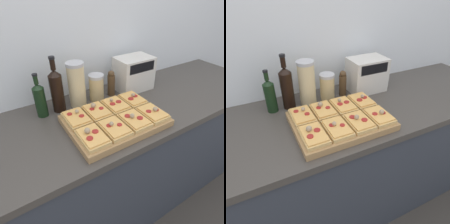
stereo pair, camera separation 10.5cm
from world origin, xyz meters
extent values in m
cube|color=silver|center=(0.00, 0.68, 1.25)|extent=(6.00, 0.06, 2.50)
cube|color=#333842|center=(0.00, 0.32, 0.43)|extent=(2.60, 0.64, 0.86)
cube|color=#423D38|center=(0.00, 0.32, 0.88)|extent=(2.63, 0.67, 0.04)
cube|color=#A37A4C|center=(0.06, 0.21, 0.92)|extent=(0.50, 0.36, 0.04)
cube|color=tan|center=(-0.12, 0.30, 0.95)|extent=(0.11, 0.16, 0.02)
cube|color=#E5A856|center=(-0.12, 0.30, 0.96)|extent=(0.10, 0.15, 0.01)
cylinder|color=maroon|center=(-0.14, 0.33, 0.97)|extent=(0.03, 0.03, 0.00)
cylinder|color=maroon|center=(-0.10, 0.28, 0.97)|extent=(0.03, 0.03, 0.00)
sphere|color=tan|center=(-0.10, 0.32, 0.98)|extent=(0.02, 0.02, 0.02)
cube|color=tan|center=(0.00, 0.30, 0.95)|extent=(0.11, 0.16, 0.02)
cube|color=#E5A856|center=(0.00, 0.30, 0.96)|extent=(0.10, 0.15, 0.01)
cylinder|color=maroon|center=(-0.02, 0.31, 0.97)|extent=(0.03, 0.03, 0.00)
cylinder|color=maroon|center=(0.02, 0.29, 0.97)|extent=(0.03, 0.03, 0.00)
sphere|color=tan|center=(-0.01, 0.32, 0.98)|extent=(0.03, 0.03, 0.03)
cube|color=tan|center=(0.12, 0.30, 0.95)|extent=(0.11, 0.16, 0.02)
cube|color=#E5A856|center=(0.12, 0.30, 0.96)|extent=(0.10, 0.15, 0.01)
cylinder|color=maroon|center=(0.10, 0.29, 0.97)|extent=(0.03, 0.03, 0.00)
cylinder|color=maroon|center=(0.14, 0.30, 0.97)|extent=(0.03, 0.03, 0.00)
sphere|color=tan|center=(0.11, 0.32, 0.98)|extent=(0.02, 0.02, 0.02)
cube|color=tan|center=(0.24, 0.30, 0.95)|extent=(0.11, 0.16, 0.02)
cube|color=#E5A856|center=(0.24, 0.30, 0.96)|extent=(0.10, 0.15, 0.01)
cylinder|color=maroon|center=(0.22, 0.29, 0.97)|extent=(0.03, 0.03, 0.00)
cylinder|color=maroon|center=(0.26, 0.30, 0.97)|extent=(0.03, 0.03, 0.00)
sphere|color=tan|center=(0.25, 0.30, 0.98)|extent=(0.02, 0.02, 0.02)
cube|color=tan|center=(-0.12, 0.12, 0.95)|extent=(0.11, 0.16, 0.02)
cube|color=#E5A856|center=(-0.12, 0.12, 0.96)|extent=(0.10, 0.15, 0.01)
cylinder|color=maroon|center=(-0.14, 0.10, 0.97)|extent=(0.03, 0.03, 0.00)
cylinder|color=maroon|center=(-0.10, 0.13, 0.97)|extent=(0.03, 0.03, 0.00)
sphere|color=tan|center=(-0.13, 0.14, 0.98)|extent=(0.03, 0.03, 0.03)
cube|color=tan|center=(0.00, 0.12, 0.95)|extent=(0.11, 0.16, 0.02)
cube|color=#E5A856|center=(0.00, 0.12, 0.96)|extent=(0.10, 0.15, 0.01)
cylinder|color=maroon|center=(-0.02, 0.14, 0.97)|extent=(0.02, 0.02, 0.00)
cylinder|color=maroon|center=(0.02, 0.12, 0.97)|extent=(0.02, 0.02, 0.00)
sphere|color=tan|center=(-0.01, 0.13, 0.98)|extent=(0.02, 0.02, 0.02)
cube|color=tan|center=(0.12, 0.12, 0.95)|extent=(0.11, 0.16, 0.02)
cube|color=#E5A856|center=(0.12, 0.12, 0.96)|extent=(0.10, 0.15, 0.01)
cylinder|color=maroon|center=(0.10, 0.15, 0.97)|extent=(0.03, 0.03, 0.00)
cylinder|color=maroon|center=(0.14, 0.11, 0.97)|extent=(0.03, 0.03, 0.00)
sphere|color=tan|center=(0.11, 0.13, 0.98)|extent=(0.02, 0.02, 0.02)
cube|color=tan|center=(0.24, 0.12, 0.95)|extent=(0.11, 0.16, 0.02)
cube|color=#E5A856|center=(0.24, 0.12, 0.96)|extent=(0.10, 0.15, 0.01)
cylinder|color=maroon|center=(0.22, 0.13, 0.97)|extent=(0.03, 0.03, 0.00)
cylinder|color=maroon|center=(0.26, 0.12, 0.97)|extent=(0.03, 0.03, 0.00)
sphere|color=tan|center=(0.25, 0.12, 0.98)|extent=(0.03, 0.03, 0.03)
cylinder|color=black|center=(-0.24, 0.49, 0.99)|extent=(0.06, 0.06, 0.17)
cone|color=black|center=(-0.24, 0.49, 1.08)|extent=(0.06, 0.06, 0.02)
cylinder|color=black|center=(-0.24, 0.49, 1.12)|extent=(0.02, 0.02, 0.04)
cylinder|color=black|center=(-0.24, 0.49, 1.14)|extent=(0.03, 0.03, 0.01)
cylinder|color=black|center=(-0.14, 0.49, 1.01)|extent=(0.07, 0.07, 0.22)
cone|color=black|center=(-0.14, 0.49, 1.13)|extent=(0.07, 0.07, 0.03)
cylinder|color=black|center=(-0.14, 0.49, 1.18)|extent=(0.03, 0.03, 0.06)
cylinder|color=black|center=(-0.14, 0.49, 1.21)|extent=(0.03, 0.03, 0.01)
cylinder|color=beige|center=(-0.02, 0.49, 1.02)|extent=(0.10, 0.10, 0.25)
cylinder|color=#B2B2B7|center=(-0.02, 0.49, 1.16)|extent=(0.10, 0.10, 0.02)
cylinder|color=tan|center=(0.11, 0.49, 0.97)|extent=(0.09, 0.09, 0.15)
cylinder|color=#B2B2B7|center=(0.11, 0.49, 1.06)|extent=(0.09, 0.09, 0.02)
cylinder|color=#47331E|center=(0.22, 0.49, 0.97)|extent=(0.05, 0.05, 0.14)
sphere|color=#47331E|center=(0.22, 0.49, 1.05)|extent=(0.04, 0.04, 0.04)
cube|color=beige|center=(0.39, 0.49, 1.01)|extent=(0.24, 0.17, 0.22)
cube|color=black|center=(0.39, 0.41, 1.08)|extent=(0.19, 0.01, 0.06)
cube|color=black|center=(0.53, 0.49, 1.02)|extent=(0.02, 0.02, 0.02)
camera|label=1|loc=(-0.41, -0.50, 1.54)|focal=32.00mm
camera|label=2|loc=(-0.32, -0.55, 1.54)|focal=32.00mm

